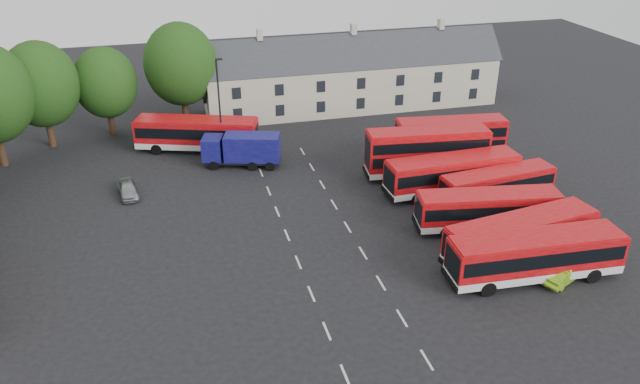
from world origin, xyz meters
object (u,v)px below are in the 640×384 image
at_px(lime_car, 564,272).
at_px(lamppost, 220,105).
at_px(bus_dd_south, 427,150).
at_px(silver_car, 128,189).
at_px(box_truck, 243,149).
at_px(bus_row_a, 536,254).

height_order(lime_car, lamppost, lamppost).
relative_size(bus_dd_south, silver_car, 3.00).
bearing_deg(lime_car, silver_car, 28.39).
bearing_deg(lime_car, box_truck, 11.01).
distance_m(silver_car, lime_car, 36.39).
relative_size(bus_row_a, lamppost, 1.25).
height_order(bus_dd_south, lamppost, lamppost).
xyz_separation_m(bus_row_a, lime_car, (2.02, -0.71, -1.41)).
relative_size(box_truck, lime_car, 1.91).
bearing_deg(lime_car, bus_row_a, 44.59).
relative_size(bus_row_a, box_truck, 1.60).
distance_m(silver_car, lamppost, 12.49).
bearing_deg(silver_car, box_truck, 10.70).
relative_size(bus_row_a, lime_car, 3.05).
xyz_separation_m(silver_car, lamppost, (9.22, 7.05, 4.63)).
height_order(silver_car, lime_car, lime_car).
distance_m(bus_row_a, box_truck, 29.43).
xyz_separation_m(bus_row_a, bus_dd_south, (-0.54, 17.56, 0.56)).
height_order(box_truck, lime_car, box_truck).
xyz_separation_m(lime_car, lamppost, (-20.42, 28.16, 4.61)).
bearing_deg(silver_car, lamppost, 29.00).
height_order(silver_car, lamppost, lamppost).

